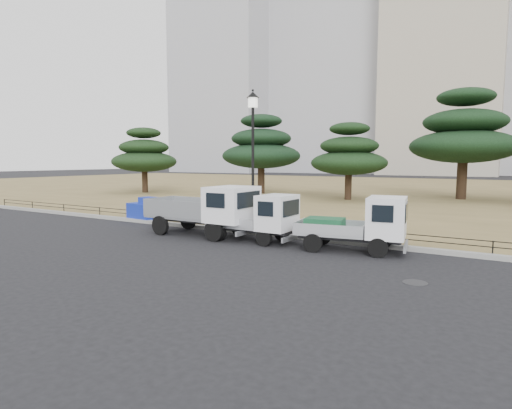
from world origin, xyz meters
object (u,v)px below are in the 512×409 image
Objects in this scene: truck_kei_front at (258,218)px; street_lamp at (253,137)px; tarp_pile at (146,209)px; truck_kei_rear at (359,224)px; truck_large at (207,208)px.

street_lamp is at bearing 127.75° from truck_kei_front.
tarp_pile is at bearing 167.63° from truck_kei_front.
truck_kei_rear reaches higher than tarp_pile.
truck_large is at bearing -18.95° from tarp_pile.
truck_large is 5.41m from tarp_pile.
truck_kei_front is 3.75m from truck_kei_rear.
truck_large is 3.42m from street_lamp.
street_lamp reaches higher than truck_kei_front.
truck_kei_rear is at bearing 2.62° from truck_large.
truck_kei_rear is (3.74, 0.21, 0.04)m from truck_kei_front.
truck_kei_front reaches higher than tarp_pile.
truck_large is 2.37m from truck_kei_front.
truck_kei_rear is at bearing -7.77° from tarp_pile.
truck_kei_rear is at bearing -14.76° from street_lamp.
street_lamp is (-4.87, 1.28, 3.01)m from truck_kei_rear.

